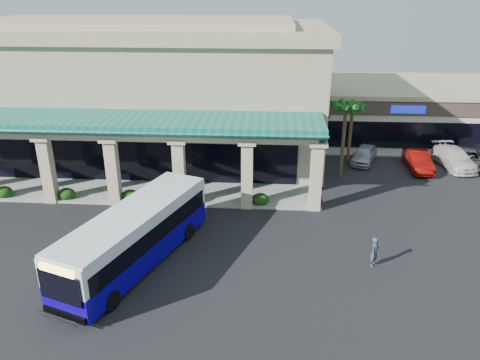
# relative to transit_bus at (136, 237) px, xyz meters

# --- Properties ---
(ground) EXTENTS (110.00, 110.00, 0.00)m
(ground) POSITION_rel_transit_bus_xyz_m (4.01, 2.08, -1.59)
(ground) COLOR black
(main_building) EXTENTS (30.80, 14.80, 11.35)m
(main_building) POSITION_rel_transit_bus_xyz_m (-3.99, 18.08, 4.09)
(main_building) COLOR tan
(main_building) RESTS_ON ground
(arcade) EXTENTS (30.00, 6.20, 5.70)m
(arcade) POSITION_rel_transit_bus_xyz_m (-3.99, 8.88, 1.26)
(arcade) COLOR #106057
(arcade) RESTS_ON ground
(strip_mall) EXTENTS (22.50, 12.50, 4.90)m
(strip_mall) POSITION_rel_transit_bus_xyz_m (22.01, 26.08, 0.86)
(strip_mall) COLOR beige
(strip_mall) RESTS_ON ground
(palm_0) EXTENTS (2.40, 2.40, 6.60)m
(palm_0) POSITION_rel_transit_bus_xyz_m (12.51, 13.08, 1.71)
(palm_0) COLOR #175015
(palm_0) RESTS_ON ground
(palm_1) EXTENTS (2.40, 2.40, 5.80)m
(palm_1) POSITION_rel_transit_bus_xyz_m (13.51, 16.08, 1.31)
(palm_1) COLOR #175015
(palm_1) RESTS_ON ground
(broadleaf_tree) EXTENTS (2.60, 2.60, 4.81)m
(broadleaf_tree) POSITION_rel_transit_bus_xyz_m (11.51, 21.08, 0.82)
(broadleaf_tree) COLOR black
(broadleaf_tree) RESTS_ON ground
(transit_bus) EXTENTS (6.39, 11.60, 3.18)m
(transit_bus) POSITION_rel_transit_bus_xyz_m (0.00, 0.00, 0.00)
(transit_bus) COLOR #0F0091
(transit_bus) RESTS_ON ground
(pedestrian) EXTENTS (0.69, 0.73, 1.67)m
(pedestrian) POSITION_rel_transit_bus_xyz_m (12.64, 0.59, -0.76)
(pedestrian) COLOR #384656
(pedestrian) RESTS_ON ground
(car_silver) EXTENTS (3.06, 4.45, 1.41)m
(car_silver) POSITION_rel_transit_bus_xyz_m (14.91, 16.51, -0.89)
(car_silver) COLOR #AFB0C1
(car_silver) RESTS_ON ground
(car_white) EXTENTS (1.64, 4.55, 1.49)m
(car_white) POSITION_rel_transit_bus_xyz_m (18.99, 15.18, -0.84)
(car_white) COLOR #7D0905
(car_white) RESTS_ON ground
(car_red) EXTENTS (2.69, 5.43, 1.52)m
(car_red) POSITION_rel_transit_bus_xyz_m (22.13, 15.99, -0.83)
(car_red) COLOR white
(car_red) RESTS_ON ground
(car_gray) EXTENTS (3.55, 5.33, 1.36)m
(car_gray) POSITION_rel_transit_bus_xyz_m (23.29, 16.20, -0.91)
(car_gray) COLOR #41454A
(car_gray) RESTS_ON ground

